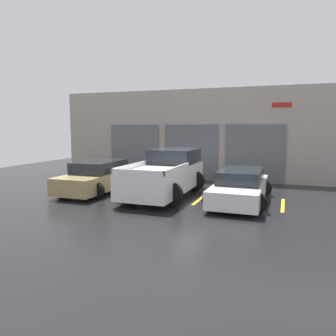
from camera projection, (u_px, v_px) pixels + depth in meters
ground_plane at (177, 189)px, 14.92m from camera, size 28.00×28.00×0.00m
shophouse_building at (196, 135)px, 17.69m from camera, size 15.77×0.68×4.80m
pickup_truck at (166, 174)px, 13.52m from camera, size 2.61×5.14×1.84m
sedan_white at (240, 186)px, 12.29m from camera, size 2.17×4.64×1.23m
sedan_side at (99, 177)px, 14.37m from camera, size 2.19×4.52×1.33m
parking_stripe_far_left at (70, 189)px, 14.94m from camera, size 0.12×2.20×0.01m
parking_stripe_left at (130, 193)px, 13.90m from camera, size 0.12×2.20×0.01m
parking_stripe_centre at (200, 199)px, 12.86m from camera, size 0.12×2.20×0.01m
parking_stripe_right at (283, 205)px, 11.82m from camera, size 0.12×2.20×0.01m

